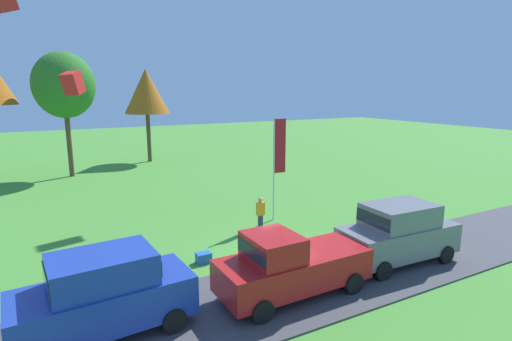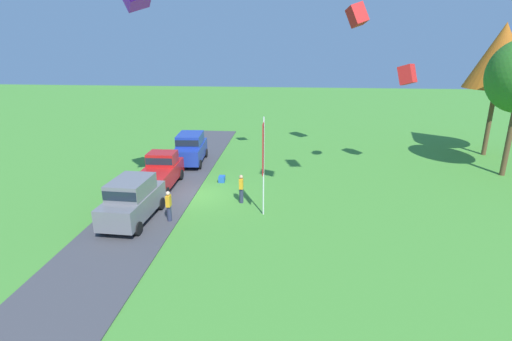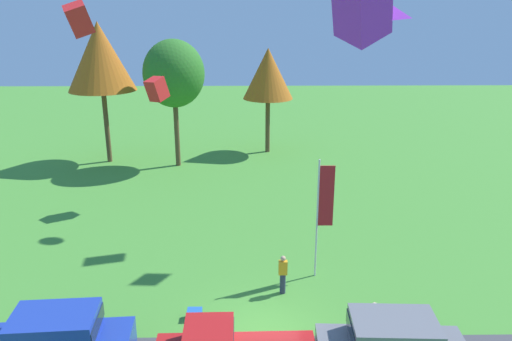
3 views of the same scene
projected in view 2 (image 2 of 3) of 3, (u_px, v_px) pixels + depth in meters
name	position (u px, v px, depth m)	size (l,w,h in m)	color
ground_plane	(197.00, 195.00, 24.48)	(120.00, 120.00, 0.00)	#478E33
pavement_strip	(160.00, 194.00, 24.68)	(36.00, 4.40, 0.06)	#424247
car_suv_mid_row	(191.00, 147.00, 30.48)	(4.72, 2.30, 2.28)	#1E389E
car_pickup_far_end	(160.00, 171.00, 25.45)	(5.03, 2.12, 2.14)	red
car_suv_near_entrance	(132.00, 198.00, 20.60)	(4.68, 2.21, 2.28)	slate
person_on_lawn	(169.00, 206.00, 20.67)	(0.36, 0.24, 1.71)	#2D334C
person_watching_sky	(241.00, 189.00, 23.13)	(0.36, 0.24, 1.71)	#2D334C
tree_far_right	(501.00, 56.00, 30.77)	(4.92, 4.92, 10.40)	brown
flag_banner	(263.00, 156.00, 20.56)	(0.71, 0.08, 5.39)	silver
cooler_box	(222.00, 179.00, 26.79)	(0.56, 0.40, 0.40)	blue
kite_box_low_drifter	(357.00, 15.00, 28.51)	(1.00, 1.00, 1.40)	red
kite_box_mid_center	(407.00, 75.00, 26.63)	(0.87, 0.87, 1.22)	red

